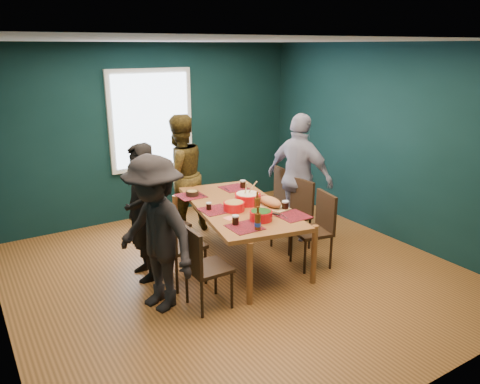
% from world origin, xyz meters
% --- Properties ---
extents(room, '(5.01, 5.01, 2.71)m').
position_xyz_m(room, '(0.00, 0.27, 1.37)').
color(room, '#995E2C').
rests_on(room, ground).
extents(dining_table, '(1.36, 2.16, 0.76)m').
position_xyz_m(dining_table, '(0.21, 0.25, 0.69)').
color(dining_table, brown).
rests_on(dining_table, floor).
extents(chair_left_far, '(0.47, 0.47, 0.88)m').
position_xyz_m(chair_left_far, '(-0.52, 0.87, 0.52)').
color(chair_left_far, black).
rests_on(chair_left_far, floor).
extents(chair_left_mid, '(0.47, 0.47, 0.97)m').
position_xyz_m(chair_left_mid, '(-0.71, 0.13, 0.57)').
color(chair_left_mid, black).
rests_on(chair_left_mid, floor).
extents(chair_left_near, '(0.41, 0.41, 0.91)m').
position_xyz_m(chair_left_near, '(-0.70, -0.47, 0.53)').
color(chair_left_near, black).
rests_on(chair_left_near, floor).
extents(chair_right_far, '(0.46, 0.46, 0.95)m').
position_xyz_m(chair_right_far, '(1.23, 0.84, 0.55)').
color(chair_right_far, black).
rests_on(chair_right_far, floor).
extents(chair_right_mid, '(0.45, 0.45, 0.94)m').
position_xyz_m(chair_right_mid, '(1.13, 0.26, 0.55)').
color(chair_right_mid, black).
rests_on(chair_right_mid, floor).
extents(chair_right_near, '(0.49, 0.49, 0.93)m').
position_xyz_m(chair_right_near, '(1.01, -0.32, 0.54)').
color(chair_right_near, black).
rests_on(chair_right_near, floor).
extents(person_far_left, '(0.43, 0.62, 1.62)m').
position_xyz_m(person_far_left, '(-0.94, 0.52, 0.81)').
color(person_far_left, black).
rests_on(person_far_left, floor).
extents(person_back, '(0.91, 0.74, 1.74)m').
position_xyz_m(person_back, '(0.04, 1.59, 0.87)').
color(person_back, black).
rests_on(person_back, floor).
extents(person_right, '(0.71, 1.13, 1.79)m').
position_xyz_m(person_right, '(1.35, 0.48, 0.89)').
color(person_right, white).
rests_on(person_right, floor).
extents(person_near_left, '(0.89, 1.20, 1.65)m').
position_xyz_m(person_near_left, '(-1.07, -0.20, 0.82)').
color(person_near_left, black).
rests_on(person_near_left, floor).
extents(bowl_salad, '(0.26, 0.26, 0.11)m').
position_xyz_m(bowl_salad, '(0.07, 0.13, 0.82)').
color(bowl_salad, red).
rests_on(bowl_salad, dining_table).
extents(bowl_dumpling, '(0.32, 0.32, 0.30)m').
position_xyz_m(bowl_dumpling, '(0.34, 0.25, 0.84)').
color(bowl_dumpling, red).
rests_on(bowl_dumpling, dining_table).
extents(bowl_herbs, '(0.26, 0.26, 0.11)m').
position_xyz_m(bowl_herbs, '(0.15, -0.32, 0.82)').
color(bowl_herbs, red).
rests_on(bowl_herbs, dining_table).
extents(cutting_board, '(0.33, 0.60, 0.13)m').
position_xyz_m(cutting_board, '(0.50, -0.02, 0.82)').
color(cutting_board, '#D9AF75').
rests_on(cutting_board, dining_table).
extents(small_bowl, '(0.17, 0.17, 0.07)m').
position_xyz_m(small_bowl, '(-0.10, 0.90, 0.80)').
color(small_bowl, black).
rests_on(small_bowl, dining_table).
extents(beer_bottle_a, '(0.07, 0.07, 0.26)m').
position_xyz_m(beer_bottle_a, '(-0.04, -0.53, 0.86)').
color(beer_bottle_a, '#49280D').
rests_on(beer_bottle_a, dining_table).
extents(beer_bottle_b, '(0.07, 0.07, 0.27)m').
position_xyz_m(beer_bottle_b, '(0.24, -0.11, 0.87)').
color(beer_bottle_b, '#49280D').
rests_on(beer_bottle_b, dining_table).
extents(cola_glass_a, '(0.08, 0.08, 0.11)m').
position_xyz_m(cola_glass_a, '(-0.16, -0.28, 0.82)').
color(cola_glass_a, black).
rests_on(cola_glass_a, dining_table).
extents(cola_glass_b, '(0.08, 0.08, 0.11)m').
position_xyz_m(cola_glass_b, '(0.59, -0.19, 0.83)').
color(cola_glass_b, black).
rests_on(cola_glass_b, dining_table).
extents(cola_glass_c, '(0.08, 0.08, 0.11)m').
position_xyz_m(cola_glass_c, '(0.65, 0.85, 0.82)').
color(cola_glass_c, black).
rests_on(cola_glass_c, dining_table).
extents(cola_glass_d, '(0.07, 0.07, 0.09)m').
position_xyz_m(cola_glass_d, '(-0.18, 0.31, 0.81)').
color(cola_glass_d, black).
rests_on(cola_glass_d, dining_table).
extents(napkin_a, '(0.19, 0.19, 0.00)m').
position_xyz_m(napkin_a, '(0.56, 0.36, 0.77)').
color(napkin_a, '#E97762').
rests_on(napkin_a, dining_table).
extents(napkin_b, '(0.14, 0.14, 0.00)m').
position_xyz_m(napkin_b, '(-0.11, -0.07, 0.77)').
color(napkin_b, '#E97762').
rests_on(napkin_b, dining_table).
extents(napkin_c, '(0.16, 0.16, 0.00)m').
position_xyz_m(napkin_c, '(0.57, -0.47, 0.77)').
color(napkin_c, '#E97762').
rests_on(napkin_c, dining_table).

